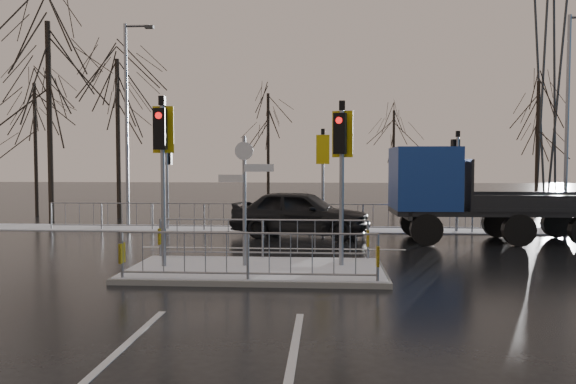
# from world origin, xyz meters

# --- Properties ---
(ground) EXTENTS (120.00, 120.00, 0.00)m
(ground) POSITION_xyz_m (0.00, 0.00, 0.00)
(ground) COLOR black
(ground) RESTS_ON ground
(snow_verge) EXTENTS (30.00, 2.00, 0.04)m
(snow_verge) POSITION_xyz_m (0.00, 8.60, 0.02)
(snow_verge) COLOR white
(snow_verge) RESTS_ON ground
(lane_markings) EXTENTS (8.00, 11.38, 0.01)m
(lane_markings) POSITION_xyz_m (0.00, -0.33, 0.00)
(lane_markings) COLOR silver
(lane_markings) RESTS_ON ground
(traffic_island) EXTENTS (6.00, 3.04, 4.15)m
(traffic_island) POSITION_xyz_m (-0.01, 0.01, 0.39)
(traffic_island) COLOR slate
(traffic_island) RESTS_ON ground
(far_kerb_fixtures) EXTENTS (18.00, 0.65, 3.83)m
(far_kerb_fixtures) POSITION_xyz_m (0.29, 8.09, 1.02)
(far_kerb_fixtures) COLOR gray
(far_kerb_fixtures) RESTS_ON ground
(car_far_lane) EXTENTS (5.15, 2.95, 1.65)m
(car_far_lane) POSITION_xyz_m (0.75, 6.59, 0.83)
(car_far_lane) COLOR black
(car_far_lane) RESTS_ON ground
(flatbed_truck) EXTENTS (6.71, 2.53, 3.10)m
(flatbed_truck) POSITION_xyz_m (5.80, 5.80, 1.65)
(flatbed_truck) COLOR black
(flatbed_truck) RESTS_ON ground
(tree_near_a) EXTENTS (4.75, 4.75, 8.97)m
(tree_near_a) POSITION_xyz_m (-10.50, 11.00, 6.11)
(tree_near_a) COLOR black
(tree_near_a) RESTS_ON ground
(tree_near_b) EXTENTS (4.00, 4.00, 7.55)m
(tree_near_b) POSITION_xyz_m (-8.00, 12.50, 5.15)
(tree_near_b) COLOR black
(tree_near_b) RESTS_ON ground
(tree_near_c) EXTENTS (3.50, 3.50, 6.61)m
(tree_near_c) POSITION_xyz_m (-12.50, 13.50, 4.50)
(tree_near_c) COLOR black
(tree_near_c) RESTS_ON ground
(tree_far_a) EXTENTS (3.75, 3.75, 7.08)m
(tree_far_a) POSITION_xyz_m (-2.00, 22.00, 4.82)
(tree_far_a) COLOR black
(tree_far_a) RESTS_ON ground
(tree_far_b) EXTENTS (3.25, 3.25, 6.14)m
(tree_far_b) POSITION_xyz_m (6.00, 24.00, 4.18)
(tree_far_b) COLOR black
(tree_far_b) RESTS_ON ground
(tree_far_c) EXTENTS (4.00, 4.00, 7.55)m
(tree_far_c) POSITION_xyz_m (14.00, 21.00, 5.15)
(tree_far_c) COLOR black
(tree_far_c) RESTS_ON ground
(street_lamp_right) EXTENTS (1.25, 0.18, 8.00)m
(street_lamp_right) POSITION_xyz_m (10.57, 8.50, 4.39)
(street_lamp_right) COLOR gray
(street_lamp_right) RESTS_ON ground
(street_lamp_left) EXTENTS (1.25, 0.18, 8.20)m
(street_lamp_left) POSITION_xyz_m (-6.43, 9.50, 4.49)
(street_lamp_left) COLOR gray
(street_lamp_left) RESTS_ON ground
(pylon_wires) EXTENTS (70.00, 2.38, 19.97)m
(pylon_wires) POSITION_xyz_m (16.88, 30.00, 11.03)
(pylon_wires) COLOR #2D3033
(pylon_wires) RESTS_ON ground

